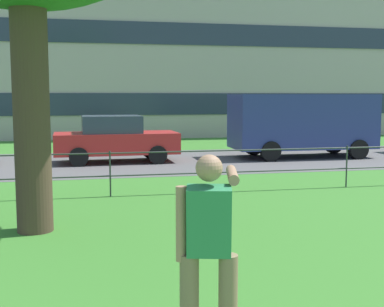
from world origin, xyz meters
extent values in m
cube|color=#565454|center=(0.00, 17.97, 0.00)|extent=(80.00, 6.55, 0.01)
cylinder|color=#333833|center=(-2.81, 12.28, 0.50)|extent=(0.04, 0.04, 1.00)
cylinder|color=#333833|center=(2.81, 12.28, 0.50)|extent=(0.04, 0.04, 1.00)
cylinder|color=#333833|center=(0.00, 12.28, 0.45)|extent=(39.39, 0.03, 0.03)
cylinder|color=#333833|center=(0.00, 12.28, 0.95)|extent=(39.39, 0.03, 0.03)
cylinder|color=#4C3828|center=(-4.16, 9.61, 2.17)|extent=(0.57, 0.57, 4.34)
cylinder|color=#846B4C|center=(-2.53, 5.12, 0.45)|extent=(0.16, 0.16, 0.89)
cylinder|color=#846B4C|center=(-2.22, 5.04, 0.45)|extent=(0.16, 0.16, 0.89)
cube|color=#2D7F4C|center=(-2.38, 5.08, 1.18)|extent=(0.42, 0.35, 0.58)
sphere|color=#A87A5B|center=(-2.38, 5.08, 1.61)|extent=(0.22, 0.22, 0.22)
cylinder|color=#A87A5B|center=(-2.11, 5.33, 1.51)|extent=(0.24, 0.62, 0.09)
cylinder|color=#A87A5B|center=(-2.59, 5.13, 1.15)|extent=(0.09, 0.09, 0.62)
cube|color=red|center=(-2.31, 18.10, 0.64)|extent=(4.04, 1.80, 0.68)
cube|color=#2D3847|center=(-2.46, 18.10, 1.26)|extent=(1.94, 1.57, 0.56)
cylinder|color=black|center=(-1.09, 18.94, 0.30)|extent=(0.60, 0.22, 0.60)
cylinder|color=black|center=(-1.05, 17.33, 0.30)|extent=(0.60, 0.22, 0.60)
cylinder|color=black|center=(-3.57, 18.88, 0.30)|extent=(0.60, 0.22, 0.60)
cylinder|color=black|center=(-3.53, 17.26, 0.30)|extent=(0.60, 0.22, 0.60)
cube|color=navy|center=(4.26, 18.14, 1.29)|extent=(5.03, 2.03, 1.90)
cube|color=#283342|center=(6.26, 18.11, 1.62)|extent=(0.14, 1.67, 0.76)
cylinder|color=black|center=(5.97, 19.05, 0.34)|extent=(0.68, 0.25, 0.68)
cylinder|color=black|center=(5.95, 17.18, 0.34)|extent=(0.68, 0.25, 0.68)
cylinder|color=black|center=(2.78, 19.09, 0.34)|extent=(0.68, 0.25, 0.68)
cylinder|color=black|center=(2.75, 17.23, 0.34)|extent=(0.68, 0.25, 0.68)
cube|color=#ADA393|center=(6.68, 33.90, 7.08)|extent=(36.98, 13.59, 14.16)
cube|color=#283342|center=(6.68, 27.08, 1.77)|extent=(31.06, 0.06, 1.10)
cube|color=#283342|center=(6.68, 27.08, 5.31)|extent=(31.06, 0.06, 1.10)
camera|label=1|loc=(-3.35, 1.14, 2.19)|focal=47.87mm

